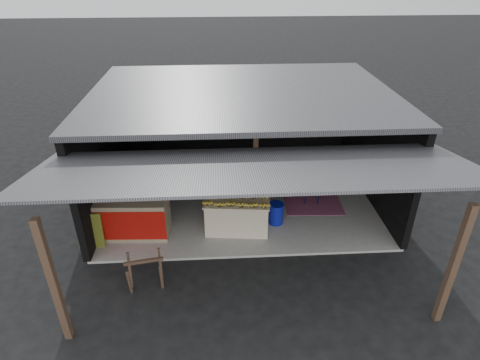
{
  "coord_description": "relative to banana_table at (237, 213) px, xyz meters",
  "views": [
    {
      "loc": [
        -0.6,
        -6.85,
        5.83
      ],
      "look_at": [
        -0.1,
        1.56,
        1.1
      ],
      "focal_mm": 30.0,
      "sensor_mm": 36.0,
      "label": 1
    }
  ],
  "objects": [
    {
      "name": "green_signboard",
      "position": [
        -3.31,
        -0.53,
        0.01
      ],
      "size": [
        0.57,
        0.11,
        0.86
      ],
      "primitive_type": "cube",
      "rotation": [
        -0.09,
        0.0,
        0.0
      ],
      "color": "black",
      "rests_on": "concrete_slab"
    },
    {
      "name": "picture_frames",
      "position": [
        0.03,
        3.83,
        1.45
      ],
      "size": [
        1.62,
        0.04,
        0.46
      ],
      "color": "black",
      "rests_on": "shophouse"
    },
    {
      "name": "magenta_rug",
      "position": [
        2.06,
        0.88,
        -0.41
      ],
      "size": [
        1.55,
        1.07,
        0.01
      ],
      "primitive_type": "cube",
      "rotation": [
        0.0,
        0.0,
        -0.05
      ],
      "color": "#751A4E",
      "rests_on": "concrete_slab"
    },
    {
      "name": "concrete_slab",
      "position": [
        0.2,
        1.43,
        -0.45
      ],
      "size": [
        7.0,
        5.0,
        0.06
      ],
      "primitive_type": "cube",
      "color": "gray",
      "rests_on": "ground"
    },
    {
      "name": "water_barrel",
      "position": [
        0.96,
        0.14,
        -0.16
      ],
      "size": [
        0.35,
        0.35,
        0.51
      ],
      "primitive_type": "cylinder",
      "color": "#0D1694",
      "rests_on": "concrete_slab"
    },
    {
      "name": "plastic_chair",
      "position": [
        2.04,
        1.17,
        0.1
      ],
      "size": [
        0.45,
        0.45,
        0.88
      ],
      "rotation": [
        0.0,
        0.0,
        -0.08
      ],
      "color": "#090C34",
      "rests_on": "concrete_slab"
    },
    {
      "name": "white_crate",
      "position": [
        -0.08,
        0.97,
        0.12
      ],
      "size": [
        1.0,
        0.71,
        1.07
      ],
      "rotation": [
        0.0,
        0.0,
        0.05
      ],
      "color": "white",
      "rests_on": "concrete_slab"
    },
    {
      "name": "sawhorse",
      "position": [
        -1.9,
        -1.87,
        -0.02
      ],
      "size": [
        0.75,
        0.74,
        0.73
      ],
      "rotation": [
        0.0,
        0.0,
        0.16
      ],
      "color": "#4C3326",
      "rests_on": "ground"
    },
    {
      "name": "neighbor_stall",
      "position": [
        -2.46,
        -0.07,
        0.11
      ],
      "size": [
        1.74,
        0.85,
        1.76
      ],
      "rotation": [
        0.0,
        0.0,
        -0.05
      ],
      "color": "#998466",
      "rests_on": "concrete_slab"
    },
    {
      "name": "banana_table",
      "position": [
        0.0,
        0.0,
        0.0
      ],
      "size": [
        1.6,
        1.09,
        0.83
      ],
      "rotation": [
        0.0,
        0.0,
        -0.1
      ],
      "color": "beige",
      "rests_on": "concrete_slab"
    },
    {
      "name": "banana_pile",
      "position": [
        0.0,
        0.0,
        0.5
      ],
      "size": [
        1.48,
        0.98,
        0.16
      ],
      "primitive_type": null,
      "rotation": [
        0.0,
        0.0,
        -0.1
      ],
      "color": "yellow",
      "rests_on": "banana_table"
    },
    {
      "name": "shophouse",
      "position": [
        0.2,
        1.75,
        1.62
      ],
      "size": [
        7.4,
        7.29,
        3.02
      ],
      "color": "black",
      "rests_on": "ground"
    },
    {
      "name": "ground",
      "position": [
        0.2,
        -1.07,
        -0.48
      ],
      "size": [
        80.0,
        80.0,
        0.0
      ],
      "primitive_type": "plane",
      "color": "black",
      "rests_on": "ground"
    }
  ]
}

